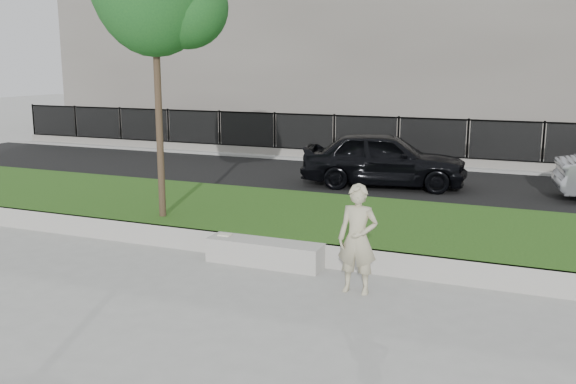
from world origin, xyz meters
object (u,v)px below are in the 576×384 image
at_px(stone_bench, 265,253).
at_px(man, 358,239).
at_px(book, 225,235).
at_px(car_dark, 384,159).

relative_size(stone_bench, man, 1.23).
xyz_separation_m(man, book, (-2.58, 0.72, -0.39)).
bearing_deg(stone_bench, car_dark, 88.95).
bearing_deg(stone_bench, man, -20.35).
bearing_deg(book, car_dark, 79.71).
xyz_separation_m(stone_bench, man, (1.80, -0.67, 0.61)).
xyz_separation_m(man, car_dark, (-1.67, 8.00, -0.03)).
distance_m(stone_bench, car_dark, 7.36).
distance_m(book, car_dark, 7.35).
bearing_deg(book, stone_bench, -6.75).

